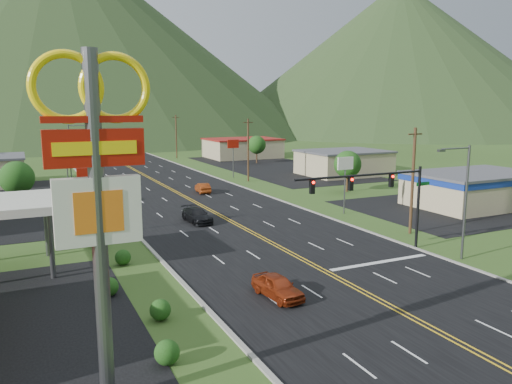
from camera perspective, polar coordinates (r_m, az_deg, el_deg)
name	(u,v)px	position (r m, az deg, el deg)	size (l,w,h in m)	color
ground	(454,341)	(28.69, 21.66, -15.50)	(500.00, 500.00, 0.00)	#314A1A
road	(454,341)	(28.69, 21.66, -15.50)	(20.00, 460.00, 0.04)	black
pylon_sign	(96,177)	(19.65, -17.80, 1.64)	(4.32, 0.60, 14.00)	#59595E
traffic_signal	(381,190)	(41.24, 14.10, 0.27)	(13.10, 0.43, 7.00)	black
streetlight_east	(463,195)	(41.65, 22.59, -0.30)	(3.28, 0.25, 9.00)	#59595E
streetlight_west	(72,148)	(87.92, -20.32, 4.76)	(3.28, 0.25, 9.00)	#59595E
building_east_near	(475,187)	(65.86, 23.77, 0.50)	(15.40, 10.40, 4.10)	tan
building_east_mid	(344,162)	(89.33, 9.98, 3.34)	(14.40, 11.40, 4.30)	tan
building_east_far	(242,148)	(117.76, -1.56, 5.05)	(16.40, 12.40, 4.50)	tan
pole_sign_west_a	(89,182)	(48.12, -18.58, 1.05)	(2.00, 0.18, 6.40)	#59595E
pole_sign_west_b	(67,160)	(69.87, -20.82, 3.49)	(2.00, 0.18, 6.40)	#59595E
pole_sign_east_a	(345,169)	(56.20, 10.16, 2.59)	(2.00, 0.18, 6.40)	#59595E
pole_sign_east_b	(233,148)	(84.16, -2.63, 5.07)	(2.00, 0.18, 6.40)	#59595E
tree_west_a	(17,178)	(62.82, -25.66, 1.45)	(3.84, 3.84, 5.82)	#382314
tree_east_a	(348,164)	(71.23, 10.43, 3.13)	(3.84, 3.84, 5.82)	#382314
tree_east_b	(257,145)	(105.93, 0.08, 5.41)	(3.84, 3.84, 5.82)	#382314
utility_pole_a	(413,180)	(48.83, 17.47, 1.31)	(1.60, 0.28, 10.00)	#382314
utility_pole_b	(248,150)	(79.79, -0.90, 4.88)	(1.60, 0.28, 10.00)	#382314
utility_pole_c	(176,136)	(117.26, -9.10, 6.32)	(1.60, 0.28, 10.00)	#382314
utility_pole_d	(138,129)	(156.00, -13.31, 7.01)	(1.60, 0.28, 10.00)	#382314
mountain_n	(60,34)	(240.07, -21.49, 16.43)	(220.00, 220.00, 85.00)	#253A1A
mountain_ne	(397,58)	(256.89, 15.86, 14.56)	(180.00, 180.00, 70.00)	#253A1A
car_red_near	(277,287)	(31.92, 2.47, -10.79)	(1.70, 4.22, 1.44)	maroon
car_dark_mid	(197,216)	(52.20, -6.76, -2.69)	(2.02, 4.96, 1.44)	black
car_red_far	(203,188)	(69.86, -6.10, 0.45)	(1.44, 4.13, 1.36)	#8D340F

